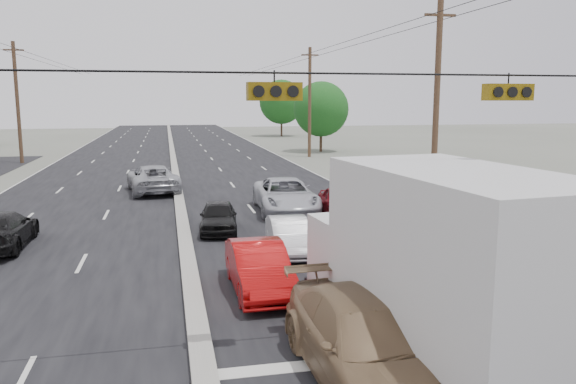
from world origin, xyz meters
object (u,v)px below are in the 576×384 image
(box_truck, at_px, (437,264))
(oncoming_far, at_px, (153,179))
(queue_car_a, at_px, (218,217))
(red_sedan, at_px, (259,268))
(tan_sedan, at_px, (369,344))
(utility_pole_right_c, at_px, (310,102))
(tree_right_far, at_px, (281,102))
(oncoming_near, at_px, (0,230))
(utility_pole_right_b, at_px, (436,103))
(queue_car_e, at_px, (344,204))
(queue_car_c, at_px, (285,196))
(queue_car_b, at_px, (289,236))
(queue_car_d, at_px, (480,244))
(tree_right_mid, at_px, (321,109))
(utility_pole_left_c, at_px, (17,102))

(box_truck, relative_size, oncoming_far, 1.45)
(queue_car_a, bearing_deg, red_sedan, -81.03)
(tan_sedan, bearing_deg, box_truck, 17.61)
(utility_pole_right_c, distance_m, tan_sedan, 42.70)
(tree_right_far, distance_m, oncoming_near, 63.70)
(utility_pole_right_b, height_order, red_sedan, utility_pole_right_b)
(queue_car_e, bearing_deg, utility_pole_right_b, 26.57)
(tan_sedan, bearing_deg, queue_car_c, 81.41)
(tree_right_far, bearing_deg, queue_car_b, -101.37)
(red_sedan, distance_m, oncoming_far, 18.41)
(queue_car_d, bearing_deg, queue_car_b, 150.38)
(tree_right_mid, relative_size, queue_car_a, 1.98)
(queue_car_d, height_order, queue_car_e, queue_car_e)
(utility_pole_left_c, xyz_separation_m, utility_pole_right_b, (25.00, -25.00, 0.00))
(utility_pole_right_c, height_order, tan_sedan, utility_pole_right_c)
(box_truck, height_order, tan_sedan, box_truck)
(utility_pole_right_c, distance_m, queue_car_a, 30.86)
(box_truck, distance_m, oncoming_near, 15.96)
(utility_pole_left_c, distance_m, tan_sedan, 44.42)
(queue_car_b, bearing_deg, utility_pole_left_c, 120.06)
(utility_pole_right_c, bearing_deg, box_truck, -100.92)
(utility_pole_right_c, height_order, tree_right_mid, utility_pole_right_c)
(queue_car_a, xyz_separation_m, queue_car_b, (2.10, -3.75, -0.01))
(red_sedan, relative_size, queue_car_a, 1.15)
(queue_car_a, xyz_separation_m, oncoming_near, (-7.89, -1.01, 0.07))
(tree_right_mid, height_order, oncoming_near, tree_right_mid)
(utility_pole_right_b, xyz_separation_m, tan_sedan, (-9.50, -16.41, -4.30))
(tree_right_far, xyz_separation_m, queue_car_e, (-8.98, -57.48, -4.22))
(oncoming_far, bearing_deg, tree_right_mid, -133.49)
(utility_pole_right_c, distance_m, queue_car_b, 33.72)
(utility_pole_right_b, relative_size, oncoming_far, 1.77)
(utility_pole_right_b, distance_m, utility_pole_right_c, 25.00)
(tan_sedan, distance_m, queue_car_e, 14.50)
(tree_right_mid, bearing_deg, queue_car_a, -112.13)
(red_sedan, distance_m, queue_car_b, 4.08)
(utility_pole_right_b, height_order, tree_right_far, utility_pole_right_b)
(utility_pole_right_b, bearing_deg, queue_car_a, -162.80)
(utility_pole_left_c, relative_size, queue_car_a, 2.77)
(queue_car_d, bearing_deg, oncoming_near, 156.78)
(utility_pole_right_b, xyz_separation_m, tree_right_mid, (2.50, 30.00, -0.77))
(box_truck, bearing_deg, red_sedan, 113.72)
(queue_car_a, bearing_deg, oncoming_far, 110.38)
(queue_car_a, bearing_deg, queue_car_d, -34.08)
(utility_pole_right_b, xyz_separation_m, box_truck, (-7.88, -15.83, -3.04))
(queue_car_a, distance_m, oncoming_near, 7.95)
(queue_car_a, bearing_deg, tree_right_far, 81.63)
(red_sedan, bearing_deg, queue_car_c, 73.71)
(tree_right_far, distance_m, queue_car_d, 65.41)
(box_truck, bearing_deg, queue_car_d, 46.48)
(utility_pole_right_c, xyz_separation_m, tan_sedan, (-9.50, -41.41, -4.30))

